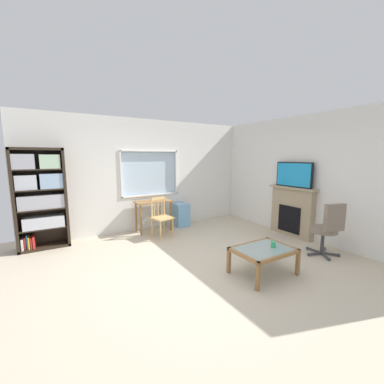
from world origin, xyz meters
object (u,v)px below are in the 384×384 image
Objects in this scene: fireplace at (292,211)px; tv at (294,175)px; wooden_chair at (161,217)px; desk_under_window at (153,206)px; coffee_table at (263,252)px; plastic_drawer_unit at (181,215)px; sippy_cup at (273,244)px; office_chair at (327,227)px; bookshelf at (41,195)px.

tv is (-0.02, 0.00, 0.84)m from fireplace.
wooden_chair is at bearing 150.65° from tv.
coffee_table is (0.62, -2.93, -0.26)m from desk_under_window.
plastic_drawer_unit is 2.92m from tv.
tv reaches higher than sippy_cup.
tv is at bearing 180.00° from fireplace.
wooden_chair is 3.12m from tv.
wooden_chair is 0.79× the size of fireplace.
plastic_drawer_unit is at bearing 35.16° from wooden_chair.
office_chair is 1.10× the size of coffee_table.
office_chair is (-0.48, -1.09, -0.01)m from fireplace.
desk_under_window is 0.95× the size of coffee_table.
tv reaches higher than office_chair.
wooden_chair is 1.50× the size of plastic_drawer_unit.
desk_under_window is at bearing -176.36° from plastic_drawer_unit.
fireplace is (2.60, -1.45, 0.11)m from wooden_chair.
fireplace is at bearing -48.23° from plastic_drawer_unit.
plastic_drawer_unit is at bearing 3.64° from desk_under_window.
tv reaches higher than plastic_drawer_unit.
bookshelf reaches higher than plastic_drawer_unit.
fireplace is 1.13× the size of office_chair.
coffee_table is at bearing 166.55° from sippy_cup.
wooden_chair is 0.99m from plastic_drawer_unit.
coffee_table is (2.91, -3.04, -0.71)m from bookshelf.
office_chair reaches higher than coffee_table.
office_chair is at bearing -66.91° from plastic_drawer_unit.
wooden_chair reaches higher than sippy_cup.
office_chair reaches higher than desk_under_window.
plastic_drawer_unit is 2.99m from coffee_table.
office_chair is (2.13, -2.54, 0.09)m from wooden_chair.
coffee_table is at bearing -46.25° from bookshelf.
office_chair reaches higher than wooden_chair.
tv reaches higher than wooden_chair.
office_chair is 1.51m from coffee_table.
coffee_table is (-0.17, -2.98, 0.06)m from plastic_drawer_unit.
tv is (2.57, -1.97, 0.80)m from desk_under_window.
sippy_cup is at bearing -13.45° from coffee_table.
fireplace is 2.07m from sippy_cup.
bookshelf reaches higher than tv.
desk_under_window is 3.72m from office_chair.
plastic_drawer_unit is (0.79, 0.05, -0.31)m from desk_under_window.
office_chair reaches higher than sippy_cup.
plastic_drawer_unit is at bearing 90.03° from sippy_cup.
plastic_drawer_unit is (0.80, 0.56, -0.16)m from wooden_chair.
office_chair is at bearing -4.79° from coffee_table.
wooden_chair is at bearing -144.84° from plastic_drawer_unit.
fireplace is 1.25× the size of coffee_table.
sippy_cup is at bearing -71.91° from wooden_chair.
tv is at bearing -23.11° from bookshelf.
wooden_chair is at bearing 129.90° from office_chair.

